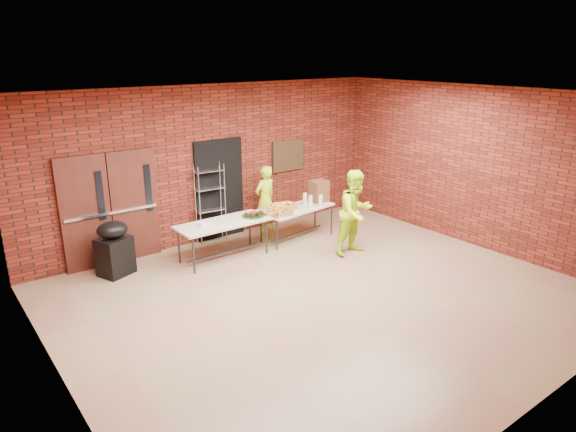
% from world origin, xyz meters
% --- Properties ---
extents(room, '(8.08, 7.08, 3.28)m').
position_xyz_m(room, '(0.00, 0.00, 1.60)').
color(room, '#8B624B').
rests_on(room, ground).
extents(double_doors, '(1.78, 0.12, 2.10)m').
position_xyz_m(double_doors, '(-2.20, 3.44, 1.05)').
color(double_doors, '#491D15').
rests_on(double_doors, room).
extents(dark_doorway, '(1.10, 0.06, 2.10)m').
position_xyz_m(dark_doorway, '(0.10, 3.46, 1.05)').
color(dark_doorway, black).
rests_on(dark_doorway, room).
extents(bronze_plaque, '(0.85, 0.04, 0.70)m').
position_xyz_m(bronze_plaque, '(1.90, 3.45, 1.55)').
color(bronze_plaque, '#392516').
rests_on(bronze_plaque, room).
extents(wire_rack, '(0.62, 0.26, 1.65)m').
position_xyz_m(wire_rack, '(-0.20, 3.32, 0.82)').
color(wire_rack, '#B8B8BF').
rests_on(wire_rack, room).
extents(table_left, '(1.79, 0.75, 0.73)m').
position_xyz_m(table_left, '(-0.47, 2.38, 0.67)').
color(table_left, tan).
rests_on(table_left, room).
extents(table_right, '(1.72, 0.88, 0.68)m').
position_xyz_m(table_right, '(1.33, 2.38, 0.62)').
color(table_right, tan).
rests_on(table_right, room).
extents(basket_bananas, '(0.46, 0.36, 0.14)m').
position_xyz_m(basket_bananas, '(0.62, 2.33, 0.74)').
color(basket_bananas, '#B07E47').
rests_on(basket_bananas, table_right).
extents(basket_oranges, '(0.45, 0.35, 0.14)m').
position_xyz_m(basket_oranges, '(1.06, 2.47, 0.74)').
color(basket_oranges, '#B07E47').
rests_on(basket_oranges, table_right).
extents(basket_apples, '(0.40, 0.31, 0.13)m').
position_xyz_m(basket_apples, '(0.76, 2.19, 0.73)').
color(basket_apples, '#B07E47').
rests_on(basket_apples, table_right).
extents(muffin_tray, '(0.44, 0.44, 0.11)m').
position_xyz_m(muffin_tray, '(0.19, 2.33, 0.78)').
color(muffin_tray, '#124512').
rests_on(muffin_tray, table_left).
extents(napkin_box, '(0.18, 0.12, 0.06)m').
position_xyz_m(napkin_box, '(-0.84, 2.43, 0.76)').
color(napkin_box, silver).
rests_on(napkin_box, table_left).
extents(coffee_dispenser, '(0.35, 0.32, 0.47)m').
position_xyz_m(coffee_dispenser, '(2.01, 2.49, 0.91)').
color(coffee_dispenser, brown).
rests_on(coffee_dispenser, table_right).
extents(cup_stack_front, '(0.09, 0.09, 0.26)m').
position_xyz_m(cup_stack_front, '(1.55, 2.22, 0.81)').
color(cup_stack_front, silver).
rests_on(cup_stack_front, table_right).
extents(cup_stack_mid, '(0.08, 0.08, 0.25)m').
position_xyz_m(cup_stack_mid, '(1.77, 2.15, 0.80)').
color(cup_stack_mid, silver).
rests_on(cup_stack_mid, table_right).
extents(cup_stack_back, '(0.09, 0.09, 0.26)m').
position_xyz_m(cup_stack_back, '(1.59, 2.46, 0.81)').
color(cup_stack_back, silver).
rests_on(cup_stack_back, table_right).
extents(covered_grill, '(0.67, 0.62, 0.99)m').
position_xyz_m(covered_grill, '(-2.38, 2.90, 0.50)').
color(covered_grill, black).
rests_on(covered_grill, room).
extents(volunteer_woman, '(0.60, 0.44, 1.49)m').
position_xyz_m(volunteer_woman, '(1.01, 3.10, 0.75)').
color(volunteer_woman, '#BEE519').
rests_on(volunteer_woman, room).
extents(volunteer_man, '(0.82, 0.65, 1.68)m').
position_xyz_m(volunteer_man, '(1.73, 1.06, 0.84)').
color(volunteer_man, '#BEE519').
rests_on(volunteer_man, room).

